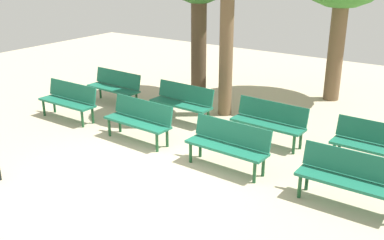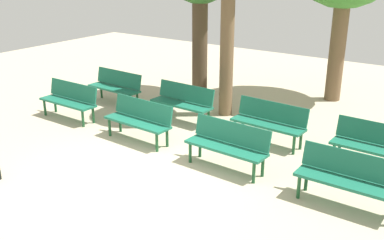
{
  "view_description": "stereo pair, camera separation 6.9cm",
  "coord_description": "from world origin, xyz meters",
  "px_view_note": "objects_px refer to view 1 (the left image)",
  "views": [
    {
      "loc": [
        4.95,
        -5.17,
        3.75
      ],
      "look_at": [
        0.0,
        2.04,
        0.55
      ],
      "focal_mm": 41.88,
      "sensor_mm": 36.0,
      "label": 1
    },
    {
      "loc": [
        5.01,
        -5.13,
        3.75
      ],
      "look_at": [
        0.0,
        2.04,
        0.55
      ],
      "focal_mm": 41.88,
      "sensor_mm": 36.0,
      "label": 2
    }
  ],
  "objects_px": {
    "bench_r0_c0": "(69,99)",
    "bench_r0_c1": "(139,118)",
    "bench_r1_c1": "(182,101)",
    "bench_r1_c2": "(269,120)",
    "bench_r1_c0": "(115,85)",
    "bench_r0_c2": "(228,143)",
    "bench_r0_c3": "(349,176)",
    "bench_r1_c3": "(377,144)"
  },
  "relations": [
    {
      "from": "bench_r0_c0",
      "to": "bench_r0_c1",
      "type": "relative_size",
      "value": 0.99
    },
    {
      "from": "bench_r1_c1",
      "to": "bench_r1_c2",
      "type": "bearing_deg",
      "value": 0.61
    },
    {
      "from": "bench_r1_c1",
      "to": "bench_r1_c0",
      "type": "bearing_deg",
      "value": -179.4
    },
    {
      "from": "bench_r0_c2",
      "to": "bench_r1_c1",
      "type": "xyz_separation_m",
      "value": [
        -2.21,
        1.63,
        0.0
      ]
    },
    {
      "from": "bench_r0_c1",
      "to": "bench_r0_c3",
      "type": "bearing_deg",
      "value": 0.72
    },
    {
      "from": "bench_r0_c1",
      "to": "bench_r1_c1",
      "type": "distance_m",
      "value": 1.54
    },
    {
      "from": "bench_r0_c1",
      "to": "bench_r0_c2",
      "type": "height_order",
      "value": "same"
    },
    {
      "from": "bench_r0_c2",
      "to": "bench_r1_c2",
      "type": "distance_m",
      "value": 1.56
    },
    {
      "from": "bench_r1_c0",
      "to": "bench_r1_c3",
      "type": "xyz_separation_m",
      "value": [
        6.77,
        -0.17,
        0.0
      ]
    },
    {
      "from": "bench_r1_c1",
      "to": "bench_r1_c3",
      "type": "bearing_deg",
      "value": 1.0
    },
    {
      "from": "bench_r0_c2",
      "to": "bench_r1_c2",
      "type": "bearing_deg",
      "value": 88.93
    },
    {
      "from": "bench_r0_c1",
      "to": "bench_r1_c0",
      "type": "height_order",
      "value": "same"
    },
    {
      "from": "bench_r1_c0",
      "to": "bench_r0_c3",
      "type": "bearing_deg",
      "value": -12.19
    },
    {
      "from": "bench_r1_c0",
      "to": "bench_r0_c1",
      "type": "bearing_deg",
      "value": -33.03
    },
    {
      "from": "bench_r0_c0",
      "to": "bench_r0_c2",
      "type": "relative_size",
      "value": 0.99
    },
    {
      "from": "bench_r0_c2",
      "to": "bench_r1_c3",
      "type": "height_order",
      "value": "same"
    },
    {
      "from": "bench_r0_c0",
      "to": "bench_r1_c1",
      "type": "bearing_deg",
      "value": 32.32
    },
    {
      "from": "bench_r0_c0",
      "to": "bench_r0_c3",
      "type": "height_order",
      "value": "same"
    },
    {
      "from": "bench_r1_c0",
      "to": "bench_r1_c3",
      "type": "distance_m",
      "value": 6.77
    },
    {
      "from": "bench_r1_c0",
      "to": "bench_r1_c3",
      "type": "bearing_deg",
      "value": 1.06
    },
    {
      "from": "bench_r0_c1",
      "to": "bench_r0_c3",
      "type": "relative_size",
      "value": 1.01
    },
    {
      "from": "bench_r0_c2",
      "to": "bench_r1_c1",
      "type": "distance_m",
      "value": 2.75
    },
    {
      "from": "bench_r1_c1",
      "to": "bench_r1_c2",
      "type": "relative_size",
      "value": 1.0
    },
    {
      "from": "bench_r0_c1",
      "to": "bench_r1_c0",
      "type": "relative_size",
      "value": 1.0
    },
    {
      "from": "bench_r0_c2",
      "to": "bench_r0_c3",
      "type": "distance_m",
      "value": 2.24
    },
    {
      "from": "bench_r0_c3",
      "to": "bench_r1_c1",
      "type": "relative_size",
      "value": 0.99
    },
    {
      "from": "bench_r1_c0",
      "to": "bench_r1_c1",
      "type": "xyz_separation_m",
      "value": [
        2.28,
        -0.07,
        0.0
      ]
    },
    {
      "from": "bench_r0_c1",
      "to": "bench_r1_c2",
      "type": "distance_m",
      "value": 2.76
    },
    {
      "from": "bench_r0_c1",
      "to": "bench_r0_c3",
      "type": "xyz_separation_m",
      "value": [
        4.48,
        -0.16,
        0.0
      ]
    },
    {
      "from": "bench_r0_c2",
      "to": "bench_r0_c3",
      "type": "relative_size",
      "value": 1.01
    },
    {
      "from": "bench_r0_c0",
      "to": "bench_r1_c2",
      "type": "relative_size",
      "value": 0.99
    },
    {
      "from": "bench_r1_c2",
      "to": "bench_r1_c3",
      "type": "height_order",
      "value": "same"
    },
    {
      "from": "bench_r0_c0",
      "to": "bench_r0_c2",
      "type": "xyz_separation_m",
      "value": [
        4.56,
        -0.17,
        0.0
      ]
    },
    {
      "from": "bench_r0_c2",
      "to": "bench_r1_c3",
      "type": "relative_size",
      "value": 1.0
    },
    {
      "from": "bench_r0_c0",
      "to": "bench_r1_c3",
      "type": "xyz_separation_m",
      "value": [
        6.84,
        1.35,
        0.0
      ]
    },
    {
      "from": "bench_r0_c2",
      "to": "bench_r1_c0",
      "type": "distance_m",
      "value": 4.8
    },
    {
      "from": "bench_r1_c3",
      "to": "bench_r0_c2",
      "type": "bearing_deg",
      "value": -144.46
    },
    {
      "from": "bench_r0_c0",
      "to": "bench_r1_c2",
      "type": "distance_m",
      "value": 4.85
    },
    {
      "from": "bench_r0_c2",
      "to": "bench_r1_c0",
      "type": "bearing_deg",
      "value": 161.63
    },
    {
      "from": "bench_r0_c2",
      "to": "bench_r1_c3",
      "type": "bearing_deg",
      "value": 36.0
    },
    {
      "from": "bench_r1_c0",
      "to": "bench_r1_c1",
      "type": "height_order",
      "value": "same"
    },
    {
      "from": "bench_r0_c1",
      "to": "bench_r0_c3",
      "type": "distance_m",
      "value": 4.49
    }
  ]
}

